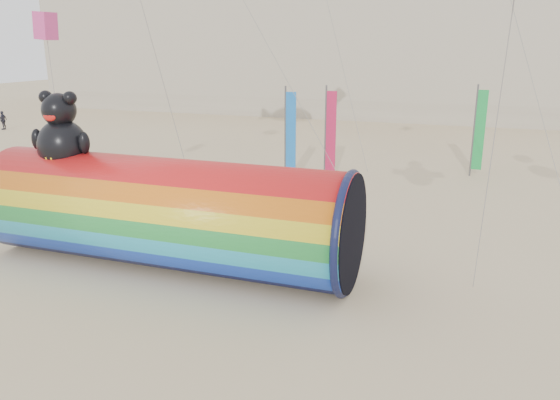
% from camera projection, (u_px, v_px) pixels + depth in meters
% --- Properties ---
extents(ground, '(160.00, 160.00, 0.00)m').
position_uv_depth(ground, '(250.00, 283.00, 17.42)').
color(ground, '#CCB58C').
rests_on(ground, ground).
extents(hotel_building, '(60.40, 15.40, 20.60)m').
position_uv_depth(hotel_building, '(308.00, 16.00, 60.05)').
color(hotel_building, '#B7AD99').
rests_on(hotel_building, ground).
extents(windsock_assembly, '(12.80, 3.90, 5.90)m').
position_uv_depth(windsock_assembly, '(166.00, 210.00, 18.38)').
color(windsock_assembly, red).
rests_on(windsock_assembly, ground).
extents(festival_banners, '(10.26, 4.91, 5.20)m').
position_uv_depth(festival_banners, '(367.00, 132.00, 30.08)').
color(festival_banners, '#59595E').
rests_on(festival_banners, ground).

